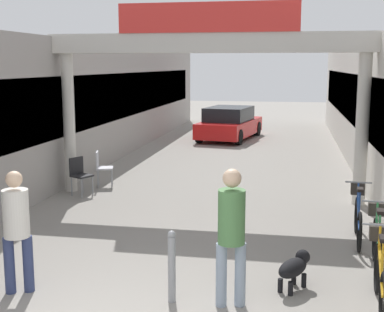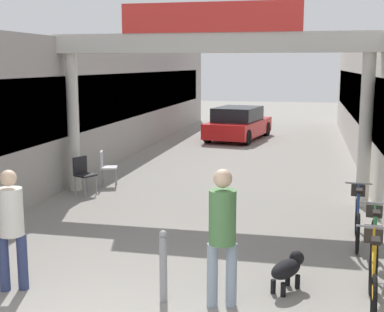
{
  "view_description": "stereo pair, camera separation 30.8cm",
  "coord_description": "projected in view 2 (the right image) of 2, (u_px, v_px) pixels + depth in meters",
  "views": [
    {
      "loc": [
        1.85,
        -4.62,
        3.03
      ],
      "look_at": [
        0.0,
        5.28,
        1.3
      ],
      "focal_mm": 50.0,
      "sensor_mm": 36.0,
      "label": 1
    },
    {
      "loc": [
        2.15,
        -4.55,
        3.03
      ],
      "look_at": [
        0.0,
        5.28,
        1.3
      ],
      "focal_mm": 50.0,
      "sensor_mm": 36.0,
      "label": 2
    }
  ],
  "objects": [
    {
      "name": "arcade_sign_gateway",
      "position": [
        211.0,
        60.0,
        11.8
      ],
      "size": [
        7.4,
        0.47,
        4.35
      ],
      "color": "beige",
      "rests_on": "ground_plane"
    },
    {
      "name": "dog_on_leash",
      "position": [
        288.0,
        268.0,
        7.23
      ],
      "size": [
        0.54,
        0.69,
        0.49
      ],
      "color": "black",
      "rests_on": "ground_plane"
    },
    {
      "name": "pedestrian_companion",
      "position": [
        11.0,
        222.0,
        7.12
      ],
      "size": [
        0.45,
        0.45,
        1.66
      ],
      "color": "navy",
      "rests_on": "ground_plane"
    },
    {
      "name": "parked_car_red",
      "position": [
        238.0,
        124.0,
        21.78
      ],
      "size": [
        2.43,
        4.25,
        1.33
      ],
      "color": "red",
      "rests_on": "ground_plane"
    },
    {
      "name": "bicycle_blue_third",
      "position": [
        357.0,
        217.0,
        9.19
      ],
      "size": [
        0.46,
        1.69,
        0.98
      ],
      "color": "black",
      "rests_on": "ground_plane"
    },
    {
      "name": "bollard_post_metal",
      "position": [
        163.0,
        266.0,
        6.84
      ],
      "size": [
        0.1,
        0.1,
        0.96
      ],
      "color": "gray",
      "rests_on": "ground_plane"
    },
    {
      "name": "pedestrian_with_dog",
      "position": [
        222.0,
        229.0,
        6.61
      ],
      "size": [
        0.41,
        0.41,
        1.77
      ],
      "color": "#8C9EB2",
      "rests_on": "ground_plane"
    },
    {
      "name": "bicycle_green_second",
      "position": [
        374.0,
        243.0,
        7.86
      ],
      "size": [
        0.46,
        1.69,
        0.98
      ],
      "color": "black",
      "rests_on": "ground_plane"
    },
    {
      "name": "cafe_chair_aluminium_farther",
      "position": [
        106.0,
        165.0,
        13.41
      ],
      "size": [
        0.5,
        0.5,
        0.89
      ],
      "color": "gray",
      "rests_on": "ground_plane"
    },
    {
      "name": "bicycle_orange_nearest",
      "position": [
        373.0,
        275.0,
        6.67
      ],
      "size": [
        0.46,
        1.69,
        0.98
      ],
      "color": "black",
      "rests_on": "ground_plane"
    },
    {
      "name": "storefront_left",
      "position": [
        72.0,
        103.0,
        16.71
      ],
      "size": [
        3.0,
        26.0,
        3.67
      ],
      "color": "#9E9993",
      "rests_on": "ground_plane"
    },
    {
      "name": "cafe_chair_black_nearer",
      "position": [
        83.0,
        172.0,
        12.54
      ],
      "size": [
        0.53,
        0.53,
        0.89
      ],
      "color": "gray",
      "rests_on": "ground_plane"
    }
  ]
}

